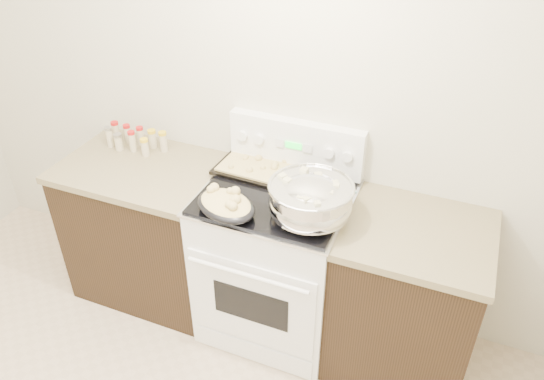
% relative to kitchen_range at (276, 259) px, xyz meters
% --- Properties ---
extents(counter_left, '(0.93, 0.67, 0.92)m').
position_rel_kitchen_range_xyz_m(counter_left, '(-0.83, 0.01, -0.03)').
color(counter_left, black).
rests_on(counter_left, ground).
extents(counter_right, '(0.73, 0.67, 0.92)m').
position_rel_kitchen_range_xyz_m(counter_right, '(0.73, 0.01, -0.03)').
color(counter_right, black).
rests_on(counter_right, ground).
extents(kitchen_range, '(0.78, 0.73, 1.22)m').
position_rel_kitchen_range_xyz_m(kitchen_range, '(0.00, 0.00, 0.00)').
color(kitchen_range, white).
rests_on(kitchen_range, ground).
extents(mixing_bowl, '(0.50, 0.50, 0.24)m').
position_rel_kitchen_range_xyz_m(mixing_bowl, '(0.23, -0.12, 0.55)').
color(mixing_bowl, silver).
rests_on(mixing_bowl, kitchen_range).
extents(roasting_pan, '(0.40, 0.35, 0.11)m').
position_rel_kitchen_range_xyz_m(roasting_pan, '(-0.17, -0.24, 0.50)').
color(roasting_pan, black).
rests_on(roasting_pan, kitchen_range).
extents(baking_sheet, '(0.45, 0.33, 0.06)m').
position_rel_kitchen_range_xyz_m(baking_sheet, '(-0.18, 0.18, 0.47)').
color(baking_sheet, black).
rests_on(baking_sheet, kitchen_range).
extents(wooden_spoon, '(0.11, 0.24, 0.04)m').
position_rel_kitchen_range_xyz_m(wooden_spoon, '(0.06, -0.05, 0.46)').
color(wooden_spoon, '#A3814A').
rests_on(wooden_spoon, kitchen_range).
extents(blue_ladle, '(0.14, 0.27, 0.11)m').
position_rel_kitchen_range_xyz_m(blue_ladle, '(0.30, -0.09, 0.49)').
color(blue_ladle, '#77A8B2').
rests_on(blue_ladle, kitchen_range).
extents(spice_jars, '(0.38, 0.15, 0.13)m').
position_rel_kitchen_range_xyz_m(spice_jars, '(-0.98, 0.16, 0.49)').
color(spice_jars, '#BFB28C').
rests_on(spice_jars, counter_left).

